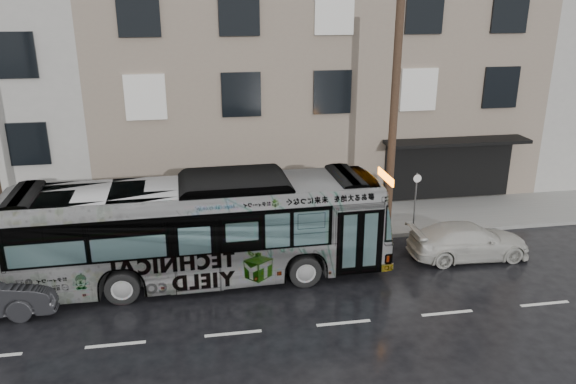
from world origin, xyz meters
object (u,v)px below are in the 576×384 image
at_px(white_sedan, 469,241).
at_px(utility_pole_front, 393,120).
at_px(sign_post, 415,202).
at_px(bus, 198,229).

bearing_deg(white_sedan, utility_pole_front, 45.95).
xyz_separation_m(sign_post, bus, (-8.41, -2.23, 0.40)).
bearing_deg(utility_pole_front, bus, -163.01).
bearing_deg(sign_post, bus, -165.13).
height_order(utility_pole_front, white_sedan, utility_pole_front).
xyz_separation_m(bus, white_sedan, (9.59, -0.06, -1.11)).
relative_size(bus, white_sedan, 2.88).
height_order(sign_post, white_sedan, sign_post).
bearing_deg(white_sedan, sign_post, 28.31).
relative_size(sign_post, white_sedan, 0.55).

